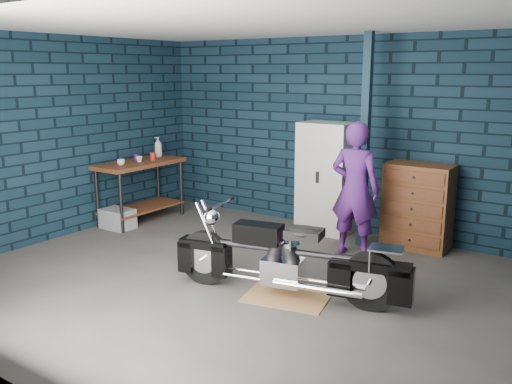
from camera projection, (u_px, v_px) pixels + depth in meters
ground at (239, 282)px, 5.84m from camera, size 6.00×6.00×0.00m
room_walls at (268, 102)px, 5.87m from camera, size 6.02×5.01×2.71m
support_post at (365, 142)px, 6.81m from camera, size 0.10×0.10×2.70m
workbench at (141, 191)px, 8.16m from camera, size 0.60×1.40×0.91m
drip_mat at (287, 296)px, 5.47m from camera, size 0.94×0.78×0.01m
motorcycle at (288, 254)px, 5.37m from camera, size 2.14×0.98×0.91m
person at (355, 189)px, 6.56m from camera, size 0.63×0.45×1.65m
storage_bin at (118, 219)px, 7.81m from camera, size 0.46×0.33×0.29m
locker at (326, 178)px, 7.53m from camera, size 0.72×0.51×1.54m
tool_chest at (417, 207)px, 6.87m from camera, size 0.82×0.45×1.09m
cup_a at (121, 162)px, 7.73m from camera, size 0.12×0.12×0.09m
cup_b at (139, 159)px, 8.00m from camera, size 0.11×0.11×0.09m
mug_purple at (136, 158)px, 8.10m from camera, size 0.09×0.09×0.10m
mug_red at (153, 156)px, 8.14m from camera, size 0.11×0.11×0.12m
bottle at (158, 147)px, 8.46m from camera, size 0.16×0.16×0.31m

